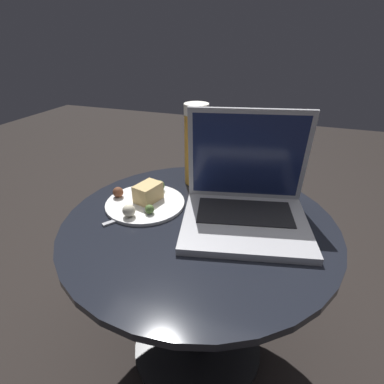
# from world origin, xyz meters

# --- Properties ---
(ground_plane) EXTENTS (6.00, 6.00, 0.00)m
(ground_plane) POSITION_xyz_m (0.00, 0.00, 0.00)
(ground_plane) COLOR black
(table) EXTENTS (0.71, 0.71, 0.51)m
(table) POSITION_xyz_m (0.00, 0.00, 0.36)
(table) COLOR black
(table) RESTS_ON ground_plane
(laptop) EXTENTS (0.36, 0.32, 0.27)m
(laptop) POSITION_xyz_m (0.11, 0.05, 0.56)
(laptop) COLOR #B2B2B7
(laptop) RESTS_ON table
(beer_glass) EXTENTS (0.07, 0.07, 0.25)m
(beer_glass) POSITION_xyz_m (-0.08, 0.21, 0.64)
(beer_glass) COLOR gold
(beer_glass) RESTS_ON table
(snack_plate) EXTENTS (0.22, 0.22, 0.06)m
(snack_plate) POSITION_xyz_m (-0.17, 0.03, 0.52)
(snack_plate) COLOR white
(snack_plate) RESTS_ON table
(fork) EXTENTS (0.12, 0.16, 0.00)m
(fork) POSITION_xyz_m (-0.16, -0.02, 0.51)
(fork) COLOR #B2B2B7
(fork) RESTS_ON table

